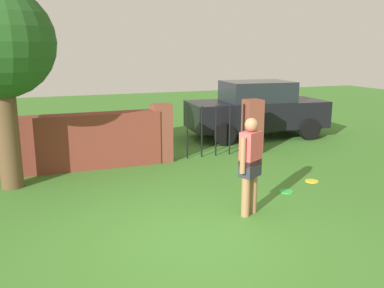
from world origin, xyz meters
name	(u,v)px	position (x,y,z in m)	size (l,w,h in m)	color
ground_plane	(197,240)	(0.00, 0.00, 0.00)	(40.00, 40.00, 0.00)	#3D7528
brick_wall	(64,143)	(-1.50, 4.34, 0.63)	(4.38, 0.50, 1.26)	brown
person	(250,162)	(1.16, 0.59, 0.90)	(0.48, 0.37, 1.62)	#9E704C
fence_gate	(209,129)	(2.03, 4.34, 0.70)	(2.92, 0.44, 1.40)	brown
car	(256,109)	(4.35, 6.06, 0.86)	(4.32, 2.17, 1.72)	black
frisbee_green	(286,192)	(2.36, 1.30, 0.01)	(0.27, 0.27, 0.02)	green
frisbee_yellow	(312,181)	(3.21, 1.67, 0.01)	(0.27, 0.27, 0.02)	yellow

